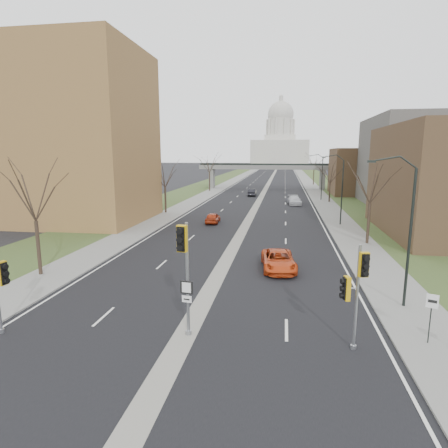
% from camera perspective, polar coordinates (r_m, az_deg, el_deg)
% --- Properties ---
extents(ground, '(700.00, 700.00, 0.00)m').
position_cam_1_polar(ground, '(18.98, -6.50, -17.37)').
color(ground, black).
rests_on(ground, ground).
extents(road_surface, '(20.00, 600.00, 0.01)m').
position_cam_1_polar(road_surface, '(166.40, 7.57, 7.52)').
color(road_surface, black).
rests_on(road_surface, ground).
extents(median_strip, '(1.20, 600.00, 0.02)m').
position_cam_1_polar(median_strip, '(166.40, 7.57, 7.52)').
color(median_strip, gray).
rests_on(median_strip, ground).
extents(sidewalk_right, '(4.00, 600.00, 0.12)m').
position_cam_1_polar(sidewalk_right, '(166.49, 11.74, 7.41)').
color(sidewalk_right, gray).
rests_on(sidewalk_right, ground).
extents(sidewalk_left, '(4.00, 600.00, 0.12)m').
position_cam_1_polar(sidewalk_left, '(167.17, 3.42, 7.63)').
color(sidewalk_left, gray).
rests_on(sidewalk_left, ground).
extents(grass_verge_right, '(8.00, 600.00, 0.10)m').
position_cam_1_polar(grass_verge_right, '(166.87, 13.81, 7.33)').
color(grass_verge_right, '#314620').
rests_on(grass_verge_right, ground).
extents(grass_verge_left, '(8.00, 600.00, 0.10)m').
position_cam_1_polar(grass_verge_left, '(167.87, 1.37, 7.65)').
color(grass_verge_left, '#314620').
rests_on(grass_verge_left, ground).
extents(apartment_building, '(25.00, 16.00, 22.00)m').
position_cam_1_polar(apartment_building, '(55.40, -25.06, 11.87)').
color(apartment_building, olive).
rests_on(apartment_building, ground).
extents(commercial_block_mid, '(18.00, 22.00, 15.00)m').
position_cam_1_polar(commercial_block_mid, '(72.00, 28.36, 8.30)').
color(commercial_block_mid, '#5B5853').
rests_on(commercial_block_mid, ground).
extents(commercial_block_far, '(14.00, 14.00, 10.00)m').
position_cam_1_polar(commercial_block_far, '(87.91, 20.67, 7.46)').
color(commercial_block_far, '#513B25').
rests_on(commercial_block_far, ground).
extents(pedestrian_bridge, '(34.00, 3.00, 6.45)m').
position_cam_1_polar(pedestrian_bridge, '(96.30, 6.41, 8.20)').
color(pedestrian_bridge, slate).
rests_on(pedestrian_bridge, ground).
extents(capitol, '(48.00, 42.00, 55.75)m').
position_cam_1_polar(capitol, '(336.27, 8.52, 12.22)').
color(capitol, beige).
rests_on(capitol, ground).
extents(streetlight_near, '(2.61, 0.20, 8.70)m').
position_cam_1_polar(streetlight_near, '(23.07, 25.10, 4.83)').
color(streetlight_near, black).
rests_on(streetlight_near, sidewalk_right).
extents(streetlight_mid, '(2.61, 0.20, 8.70)m').
position_cam_1_polar(streetlight_mid, '(48.55, 16.77, 7.93)').
color(streetlight_mid, black).
rests_on(streetlight_mid, sidewalk_right).
extents(streetlight_far, '(2.61, 0.20, 8.70)m').
position_cam_1_polar(streetlight_far, '(74.39, 14.17, 8.86)').
color(streetlight_far, black).
rests_on(streetlight_far, sidewalk_right).
extents(tree_left_a, '(7.20, 7.20, 9.40)m').
position_cam_1_polar(tree_left_a, '(29.96, -27.15, 5.17)').
color(tree_left_a, '#382B21').
rests_on(tree_left_a, sidewalk_left).
extents(tree_left_b, '(6.75, 6.75, 8.81)m').
position_cam_1_polar(tree_left_b, '(56.97, -9.03, 7.86)').
color(tree_left_b, '#382B21').
rests_on(tree_left_b, sidewalk_left).
extents(tree_left_c, '(7.65, 7.65, 9.99)m').
position_cam_1_polar(tree_left_c, '(89.87, -2.24, 9.49)').
color(tree_left_c, '#382B21').
rests_on(tree_left_c, sidewalk_left).
extents(tree_right_a, '(7.20, 7.20, 9.40)m').
position_cam_1_polar(tree_right_a, '(39.07, 21.58, 6.61)').
color(tree_right_a, '#382B21').
rests_on(tree_right_a, sidewalk_right).
extents(tree_right_b, '(6.30, 6.30, 8.22)m').
position_cam_1_polar(tree_right_b, '(71.65, 15.95, 7.81)').
color(tree_right_b, '#382B21').
rests_on(tree_right_b, sidewalk_right).
extents(tree_right_c, '(7.65, 7.65, 9.99)m').
position_cam_1_polar(tree_right_c, '(111.43, 13.60, 9.43)').
color(tree_right_c, '#382B21').
rests_on(tree_right_c, sidewalk_right).
extents(signal_pole_median, '(0.67, 0.95, 5.70)m').
position_cam_1_polar(signal_pole_median, '(17.85, -6.04, -5.41)').
color(signal_pole_median, gray).
rests_on(signal_pole_median, ground).
extents(signal_pole_right, '(1.04, 0.83, 4.97)m').
position_cam_1_polar(signal_pole_right, '(17.72, 19.40, -8.54)').
color(signal_pole_right, gray).
rests_on(signal_pole_right, ground).
extents(speed_limit_sign, '(0.50, 0.21, 2.41)m').
position_cam_1_polar(speed_limit_sign, '(20.23, 29.03, -11.34)').
color(speed_limit_sign, black).
rests_on(speed_limit_sign, sidewalk_right).
extents(car_left_near, '(1.76, 4.09, 1.38)m').
position_cam_1_polar(car_left_near, '(48.65, -1.72, 0.95)').
color(car_left_near, '#A32E12').
rests_on(car_left_near, ground).
extents(car_left_far, '(1.62, 4.58, 1.51)m').
position_cam_1_polar(car_left_far, '(80.33, 4.34, 4.83)').
color(car_left_far, black).
rests_on(car_left_far, ground).
extents(car_right_near, '(3.05, 5.57, 1.48)m').
position_cam_1_polar(car_right_near, '(29.49, 8.31, -5.50)').
color(car_right_near, '#CA4115').
rests_on(car_right_near, ground).
extents(car_right_mid, '(2.62, 5.44, 1.53)m').
position_cam_1_polar(car_right_mid, '(67.41, 10.68, 3.56)').
color(car_right_mid, '#B9BBC2').
rests_on(car_right_mid, ground).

